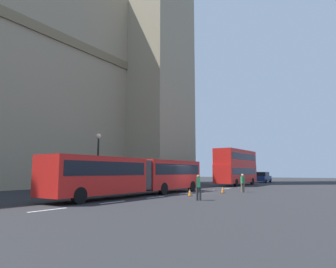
{
  "coord_description": "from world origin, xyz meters",
  "views": [
    {
      "loc": [
        -24.38,
        -13.42,
        1.89
      ],
      "look_at": [
        -0.42,
        2.29,
        5.46
      ],
      "focal_mm": 32.48,
      "sensor_mm": 36.0,
      "label": 1
    }
  ],
  "objects_px": {
    "articulated_bus": "(137,174)",
    "double_decker_bus": "(236,166)",
    "pedestrian_by_kerb": "(243,182)",
    "traffic_cone_west": "(190,192)",
    "sedan_lead": "(263,177)",
    "pedestrian_near_cones": "(198,186)",
    "street_lamp": "(98,158)",
    "traffic_cone_middle": "(223,190)"
  },
  "relations": [
    {
      "from": "pedestrian_by_kerb",
      "to": "traffic_cone_west",
      "type": "bearing_deg",
      "value": 162.73
    },
    {
      "from": "sedan_lead",
      "to": "traffic_cone_west",
      "type": "distance_m",
      "value": 33.2
    },
    {
      "from": "traffic_cone_west",
      "to": "street_lamp",
      "type": "height_order",
      "value": "street_lamp"
    },
    {
      "from": "sedan_lead",
      "to": "traffic_cone_west",
      "type": "height_order",
      "value": "sedan_lead"
    },
    {
      "from": "articulated_bus",
      "to": "double_decker_bus",
      "type": "bearing_deg",
      "value": 0.01
    },
    {
      "from": "street_lamp",
      "to": "sedan_lead",
      "type": "bearing_deg",
      "value": -7.15
    },
    {
      "from": "traffic_cone_west",
      "to": "street_lamp",
      "type": "distance_m",
      "value": 8.8
    },
    {
      "from": "traffic_cone_west",
      "to": "articulated_bus",
      "type": "bearing_deg",
      "value": 120.38
    },
    {
      "from": "sedan_lead",
      "to": "traffic_cone_middle",
      "type": "bearing_deg",
      "value": -170.98
    },
    {
      "from": "pedestrian_near_cones",
      "to": "pedestrian_by_kerb",
      "type": "height_order",
      "value": "same"
    },
    {
      "from": "pedestrian_by_kerb",
      "to": "pedestrian_near_cones",
      "type": "bearing_deg",
      "value": -178.3
    },
    {
      "from": "double_decker_bus",
      "to": "traffic_cone_middle",
      "type": "relative_size",
      "value": 17.72
    },
    {
      "from": "traffic_cone_west",
      "to": "pedestrian_by_kerb",
      "type": "height_order",
      "value": "pedestrian_by_kerb"
    },
    {
      "from": "double_decker_bus",
      "to": "sedan_lead",
      "type": "distance_m",
      "value": 13.32
    },
    {
      "from": "traffic_cone_middle",
      "to": "pedestrian_near_cones",
      "type": "height_order",
      "value": "pedestrian_near_cones"
    },
    {
      "from": "sedan_lead",
      "to": "pedestrian_near_cones",
      "type": "xyz_separation_m",
      "value": [
        -35.88,
        -5.98,
        -0.0
      ]
    },
    {
      "from": "articulated_bus",
      "to": "double_decker_bus",
      "type": "distance_m",
      "value": 21.91
    },
    {
      "from": "double_decker_bus",
      "to": "street_lamp",
      "type": "bearing_deg",
      "value": 168.36
    },
    {
      "from": "street_lamp",
      "to": "traffic_cone_middle",
      "type": "bearing_deg",
      "value": -53.3
    },
    {
      "from": "double_decker_bus",
      "to": "sedan_lead",
      "type": "xyz_separation_m",
      "value": [
        13.2,
        0.1,
        -1.8
      ]
    },
    {
      "from": "traffic_cone_middle",
      "to": "pedestrian_by_kerb",
      "type": "height_order",
      "value": "pedestrian_by_kerb"
    },
    {
      "from": "sedan_lead",
      "to": "street_lamp",
      "type": "relative_size",
      "value": 0.83
    },
    {
      "from": "traffic_cone_middle",
      "to": "pedestrian_near_cones",
      "type": "bearing_deg",
      "value": -168.86
    },
    {
      "from": "double_decker_bus",
      "to": "pedestrian_near_cones",
      "type": "relative_size",
      "value": 6.08
    },
    {
      "from": "traffic_cone_west",
      "to": "pedestrian_by_kerb",
      "type": "xyz_separation_m",
      "value": [
        6.46,
        -2.01,
        0.63
      ]
    },
    {
      "from": "street_lamp",
      "to": "pedestrian_near_cones",
      "type": "relative_size",
      "value": 3.12
    },
    {
      "from": "sedan_lead",
      "to": "pedestrian_near_cones",
      "type": "height_order",
      "value": "sedan_lead"
    },
    {
      "from": "pedestrian_by_kerb",
      "to": "double_decker_bus",
      "type": "bearing_deg",
      "value": 22.77
    },
    {
      "from": "traffic_cone_middle",
      "to": "pedestrian_by_kerb",
      "type": "distance_m",
      "value": 2.32
    },
    {
      "from": "articulated_bus",
      "to": "traffic_cone_west",
      "type": "bearing_deg",
      "value": -59.62
    },
    {
      "from": "street_lamp",
      "to": "pedestrian_near_cones",
      "type": "xyz_separation_m",
      "value": [
        -0.82,
        -10.38,
        -2.14
      ]
    },
    {
      "from": "double_decker_bus",
      "to": "pedestrian_near_cones",
      "type": "height_order",
      "value": "double_decker_bus"
    },
    {
      "from": "traffic_cone_west",
      "to": "street_lamp",
      "type": "xyz_separation_m",
      "value": [
        -2.08,
        8.09,
        2.77
      ]
    },
    {
      "from": "articulated_bus",
      "to": "sedan_lead",
      "type": "relative_size",
      "value": 3.79
    },
    {
      "from": "traffic_cone_middle",
      "to": "pedestrian_near_cones",
      "type": "distance_m",
      "value": 7.63
    },
    {
      "from": "sedan_lead",
      "to": "pedestrian_near_cones",
      "type": "relative_size",
      "value": 2.6
    },
    {
      "from": "street_lamp",
      "to": "articulated_bus",
      "type": "bearing_deg",
      "value": -90.31
    },
    {
      "from": "articulated_bus",
      "to": "traffic_cone_west",
      "type": "distance_m",
      "value": 4.41
    },
    {
      "from": "traffic_cone_middle",
      "to": "street_lamp",
      "type": "distance_m",
      "value": 11.45
    },
    {
      "from": "pedestrian_near_cones",
      "to": "traffic_cone_west",
      "type": "bearing_deg",
      "value": 38.23
    },
    {
      "from": "articulated_bus",
      "to": "street_lamp",
      "type": "height_order",
      "value": "street_lamp"
    },
    {
      "from": "articulated_bus",
      "to": "double_decker_bus",
      "type": "xyz_separation_m",
      "value": [
        21.89,
        0.0,
        0.96
      ]
    }
  ]
}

